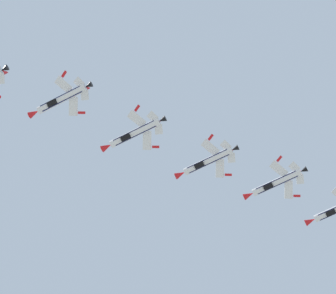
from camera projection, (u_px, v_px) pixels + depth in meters
The scene contains 4 objects.
fighter_jet_left_wing at pixel (61, 100), 140.37m from camera, with size 15.93×9.97×5.02m.
fighter_jet_right_wing at pixel (134, 134), 140.39m from camera, with size 15.93×10.23×4.74m.
fighter_jet_left_outer at pixel (207, 162), 145.54m from camera, with size 15.93×9.92×5.07m.
fighter_jet_right_outer at pixel (276, 183), 147.60m from camera, with size 15.93×9.93×5.07m.
Camera 1 is at (3.99, -0.03, 1.62)m, focal length 68.23 mm.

